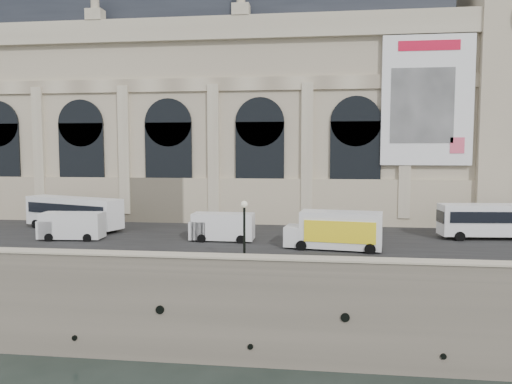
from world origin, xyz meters
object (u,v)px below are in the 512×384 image
bus_right (501,220)px  van_c (219,227)px  box_truck (335,231)px  lamp_right (244,235)px  van_b (69,226)px  bus_left (74,212)px

bus_right → van_c: size_ratio=1.96×
box_truck → lamp_right: lamp_right is taller
box_truck → van_c: bearing=165.7°
van_b → box_truck: box_truck is taller
bus_left → bus_right: size_ratio=1.03×
van_b → lamp_right: 19.15m
bus_left → box_truck: 26.63m
bus_left → bus_right: bus_left is taller
bus_right → van_b: bus_right is taller
bus_right → van_b: (-38.45, -5.04, -0.52)m
bus_right → box_truck: size_ratio=1.38×
van_c → box_truck: 10.37m
bus_right → van_c: (-24.95, -3.91, -0.52)m
van_b → box_truck: (23.54, -1.44, 0.30)m
lamp_right → bus_left: bearing=144.8°
van_c → box_truck: (10.04, -2.56, 0.29)m
bus_left → van_c: bus_left is taller
box_truck → lamp_right: (-6.38, -7.00, 0.73)m
bus_left → bus_right: (40.68, -0.22, -0.06)m
bus_right → bus_left: bearing=179.7°
bus_left → bus_right: bearing=-0.3°
van_c → lamp_right: (3.66, -9.56, 1.02)m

